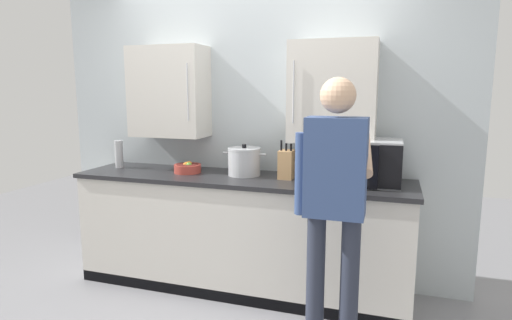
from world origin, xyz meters
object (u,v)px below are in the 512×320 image
(microwave_oven, at_px, (360,162))
(knife_block, at_px, (287,164))
(stock_pot, at_px, (244,161))
(person_figure, at_px, (335,197))
(thermos_flask, at_px, (119,154))
(fruit_bowl, at_px, (188,168))

(microwave_oven, xyz_separation_m, knife_block, (-0.55, 0.01, -0.05))
(stock_pot, height_order, person_figure, person_figure)
(microwave_oven, relative_size, stock_pot, 1.50)
(microwave_oven, bearing_deg, knife_block, 178.65)
(thermos_flask, bearing_deg, microwave_oven, -0.37)
(microwave_oven, bearing_deg, stock_pot, 178.08)
(knife_block, relative_size, person_figure, 0.18)
(microwave_oven, distance_m, knife_block, 0.56)
(thermos_flask, bearing_deg, knife_block, -0.01)
(knife_block, relative_size, fruit_bowl, 1.34)
(thermos_flask, xyz_separation_m, person_figure, (2.01, -0.78, -0.04))
(microwave_oven, distance_m, person_figure, 0.78)
(person_figure, bearing_deg, fruit_bowl, 150.33)
(knife_block, height_order, thermos_flask, knife_block)
(thermos_flask, xyz_separation_m, stock_pot, (1.18, 0.02, -0.01))
(microwave_oven, xyz_separation_m, stock_pot, (-0.91, 0.03, -0.05))
(fruit_bowl, bearing_deg, stock_pot, 5.33)
(microwave_oven, xyz_separation_m, fruit_bowl, (-1.40, -0.01, -0.12))
(person_figure, bearing_deg, microwave_oven, 84.22)
(thermos_flask, height_order, person_figure, person_figure)
(microwave_oven, bearing_deg, fruit_bowl, -179.39)
(knife_block, xyz_separation_m, stock_pot, (-0.36, 0.02, -0.00))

